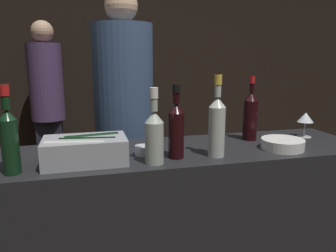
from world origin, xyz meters
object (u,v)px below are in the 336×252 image
at_px(red_wine_bottle_burgundy, 9,137).
at_px(rose_wine_bottle, 217,124).
at_px(ice_bin_with_bottles, 85,149).
at_px(person_in_hoodie, 124,118).
at_px(bowl_white, 283,144).
at_px(candle_votive, 143,150).
at_px(red_wine_bottle_black_foil, 176,127).
at_px(wine_glass, 305,118).
at_px(person_blond_tee, 128,107).
at_px(person_grey_polo, 48,101).
at_px(white_wine_bottle, 154,134).
at_px(red_wine_bottle_tall, 250,115).

distance_m(red_wine_bottle_burgundy, rose_wine_bottle, 0.89).
relative_size(ice_bin_with_bottles, person_in_hoodie, 0.19).
bearing_deg(bowl_white, candle_votive, 173.95).
distance_m(red_wine_bottle_black_foil, person_in_hoodie, 0.78).
bearing_deg(wine_glass, candle_votive, -173.17).
bearing_deg(person_blond_tee, person_grey_polo, 7.95).
xyz_separation_m(ice_bin_with_bottles, person_grey_polo, (-0.35, 1.98, -0.04)).
height_order(wine_glass, person_blond_tee, person_blond_tee).
distance_m(candle_votive, person_in_hoodie, 0.68).
distance_m(red_wine_bottle_black_foil, white_wine_bottle, 0.13).
height_order(ice_bin_with_bottles, rose_wine_bottle, rose_wine_bottle).
xyz_separation_m(wine_glass, person_in_hoodie, (-0.99, 0.56, -0.05)).
bearing_deg(candle_votive, ice_bin_with_bottles, -168.59).
bearing_deg(candle_votive, white_wine_bottle, -79.15).
bearing_deg(bowl_white, rose_wine_bottle, -175.71).
relative_size(ice_bin_with_bottles, candle_votive, 4.37).
height_order(candle_votive, person_in_hoodie, person_in_hoodie).
bearing_deg(person_in_hoodie, red_wine_bottle_tall, -155.55).
bearing_deg(red_wine_bottle_tall, white_wine_bottle, -155.49).
relative_size(red_wine_bottle_burgundy, person_in_hoodie, 0.19).
xyz_separation_m(person_in_hoodie, person_grey_polo, (-0.61, 1.25, -0.03)).
bearing_deg(candle_votive, wine_glass, 6.83).
bearing_deg(red_wine_bottle_burgundy, white_wine_bottle, -1.20).
height_order(candle_votive, red_wine_bottle_tall, red_wine_bottle_tall).
xyz_separation_m(white_wine_bottle, person_blond_tee, (0.13, 1.96, -0.18)).
bearing_deg(red_wine_bottle_burgundy, person_blond_tee, 69.85).
bearing_deg(person_grey_polo, ice_bin_with_bottles, -10.69).
distance_m(bowl_white, red_wine_bottle_tall, 0.26).
bearing_deg(candle_votive, person_in_hoodie, 90.81).
bearing_deg(wine_glass, person_grey_polo, 131.55).
height_order(candle_votive, red_wine_bottle_burgundy, red_wine_bottle_burgundy).
relative_size(candle_votive, white_wine_bottle, 0.25).
bearing_deg(white_wine_bottle, person_grey_polo, 107.49).
bearing_deg(wine_glass, person_blond_tee, 115.60).
bearing_deg(wine_glass, red_wine_bottle_burgundy, -171.08).
bearing_deg(person_blond_tee, red_wine_bottle_black_foil, 104.33).
bearing_deg(red_wine_bottle_tall, person_blond_tee, 105.86).
relative_size(ice_bin_with_bottles, red_wine_bottle_burgundy, 1.00).
bearing_deg(candle_votive, bowl_white, -6.05).
xyz_separation_m(red_wine_bottle_burgundy, person_in_hoodie, (0.55, 0.80, -0.09)).
relative_size(wine_glass, red_wine_bottle_tall, 0.41).
relative_size(white_wine_bottle, person_blond_tee, 0.20).
bearing_deg(ice_bin_with_bottles, person_in_hoodie, 70.36).
height_order(white_wine_bottle, person_grey_polo, person_grey_polo).
height_order(candle_votive, person_blond_tee, person_blond_tee).
bearing_deg(rose_wine_bottle, wine_glass, 18.84).
xyz_separation_m(rose_wine_bottle, white_wine_bottle, (-0.31, -0.03, -0.02)).
distance_m(candle_votive, white_wine_bottle, 0.18).
xyz_separation_m(red_wine_bottle_tall, person_in_hoodie, (-0.65, 0.53, -0.08)).
height_order(ice_bin_with_bottles, bowl_white, ice_bin_with_bottles).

